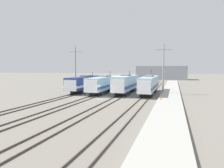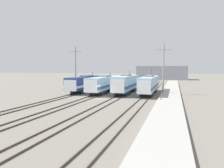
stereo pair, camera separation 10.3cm
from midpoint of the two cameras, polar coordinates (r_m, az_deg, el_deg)
ground_plane at (r=42.32m, az=-2.12°, el=-3.65°), size 400.00×400.00×0.00m
rail_pair_far_left at (r=45.33m, az=-11.51°, el=-3.12°), size 1.50×120.00×0.15m
rail_pair_center_left at (r=43.18m, az=-5.39°, el=-3.41°), size 1.51×120.00×0.15m
rail_pair_center_right at (r=41.58m, az=1.28°, el=-3.68°), size 1.51×120.00×0.15m
rail_pair_far_right at (r=40.58m, az=8.39°, el=-3.92°), size 1.50×120.00×0.15m
locomotive_far_left at (r=53.91m, az=-6.74°, el=0.23°), size 3.12×18.11×4.71m
locomotive_center_left at (r=50.90m, az=-1.92°, el=0.05°), size 3.08×18.63×5.07m
locomotive_center_right at (r=49.24m, az=3.71°, el=0.07°), size 2.99×16.15×5.07m
locomotive_far_right at (r=48.80m, az=9.76°, el=-0.11°), size 2.77×18.03×5.45m
catenary_tower_left at (r=53.85m, az=-9.46°, el=4.14°), size 3.15×0.33×11.05m
catenary_tower_right at (r=48.65m, az=13.35°, el=4.09°), size 3.15×0.33×11.05m
platform at (r=40.21m, az=14.91°, el=-3.93°), size 4.00×120.00×0.37m
traffic_cone at (r=38.42m, az=12.64°, el=-3.62°), size 0.35×0.35×0.49m
depot_building at (r=115.77m, az=12.92°, el=2.88°), size 25.05×10.72×6.88m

